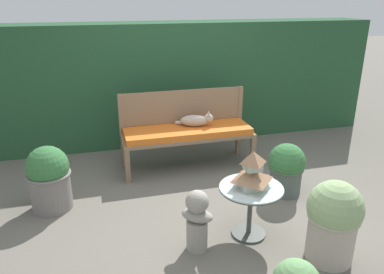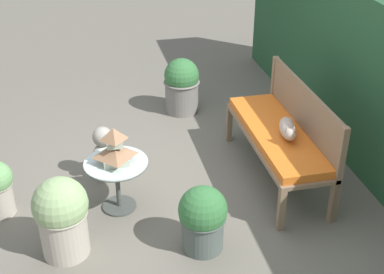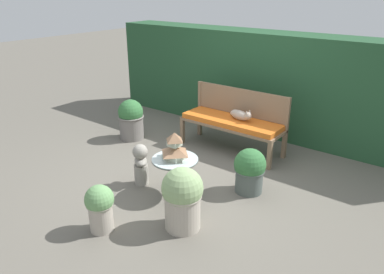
{
  "view_description": "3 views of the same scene",
  "coord_description": "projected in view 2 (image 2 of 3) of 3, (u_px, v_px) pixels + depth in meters",
  "views": [
    {
      "loc": [
        -1.15,
        -3.29,
        2.12
      ],
      "look_at": [
        -0.08,
        0.6,
        0.59
      ],
      "focal_mm": 35.0,
      "sensor_mm": 36.0,
      "label": 1
    },
    {
      "loc": [
        4.28,
        -0.78,
        3.11
      ],
      "look_at": [
        -0.04,
        0.21,
        0.55
      ],
      "focal_mm": 50.0,
      "sensor_mm": 36.0,
      "label": 2
    },
    {
      "loc": [
        2.89,
        -3.75,
        2.52
      ],
      "look_at": [
        -0.09,
        0.14,
        0.51
      ],
      "focal_mm": 35.0,
      "sensor_mm": 36.0,
      "label": 3
    }
  ],
  "objects": [
    {
      "name": "potted_plant_bench_right",
      "position": [
        182.0,
        85.0,
        6.62
      ],
      "size": [
        0.45,
        0.45,
        0.7
      ],
      "color": "slate",
      "rests_on": "ground"
    },
    {
      "name": "potted_plant_path_edge",
      "position": [
        62.0,
        216.0,
        4.34
      ],
      "size": [
        0.46,
        0.46,
        0.73
      ],
      "color": "#ADA393",
      "rests_on": "ground"
    },
    {
      "name": "pagoda_birdhouse",
      "position": [
        115.0,
        148.0,
        4.74
      ],
      "size": [
        0.3,
        0.3,
        0.35
      ],
      "color": "#B2BCA8",
      "rests_on": "patio_table"
    },
    {
      "name": "potted_plant_table_far",
      "position": [
        203.0,
        218.0,
        4.43
      ],
      "size": [
        0.41,
        0.41,
        0.6
      ],
      "color": "#4C5651",
      "rests_on": "ground"
    },
    {
      "name": "patio_table",
      "position": [
        117.0,
        172.0,
        4.87
      ],
      "size": [
        0.59,
        0.59,
        0.5
      ],
      "color": "#424742",
      "rests_on": "ground"
    },
    {
      "name": "ground",
      "position": [
        172.0,
        189.0,
        5.31
      ],
      "size": [
        30.0,
        30.0,
        0.0
      ],
      "primitive_type": "plane",
      "color": "#666056"
    },
    {
      "name": "garden_bust",
      "position": [
        104.0,
        152.0,
        5.35
      ],
      "size": [
        0.32,
        0.3,
        0.58
      ],
      "rotation": [
        0.0,
        0.0,
        -0.66
      ],
      "color": "gray",
      "rests_on": "ground"
    },
    {
      "name": "garden_bench",
      "position": [
        277.0,
        137.0,
        5.29
      ],
      "size": [
        1.68,
        0.55,
        0.54
      ],
      "color": "#7F664C",
      "rests_on": "ground"
    },
    {
      "name": "cat",
      "position": [
        288.0,
        129.0,
        5.12
      ],
      "size": [
        0.47,
        0.27,
        0.2
      ],
      "rotation": [
        0.0,
        0.0,
        -0.25
      ],
      "color": "#A89989",
      "rests_on": "garden_bench"
    },
    {
      "name": "bench_backrest",
      "position": [
        304.0,
        112.0,
        5.22
      ],
      "size": [
        1.68,
        0.06,
        0.97
      ],
      "color": "#7F664C",
      "rests_on": "ground"
    }
  ]
}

